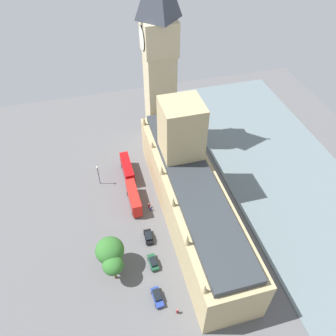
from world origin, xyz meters
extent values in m
plane|color=#565659|center=(0.00, 0.00, 0.00)|extent=(135.95, 135.95, 0.00)
cube|color=slate|center=(-34.44, 0.00, 0.12)|extent=(37.07, 122.36, 0.25)
cube|color=tan|center=(-2.00, 0.00, 6.40)|extent=(13.54, 58.14, 12.79)
cube|color=tan|center=(-2.00, -10.46, 14.38)|extent=(9.86, 9.86, 28.76)
cube|color=#2D3338|center=(-2.00, 0.00, 13.59)|extent=(10.29, 55.81, 1.60)
cone|color=tan|center=(4.37, -26.16, 14.23)|extent=(1.20, 1.20, 2.86)
cone|color=tan|center=(4.37, -15.70, 13.82)|extent=(1.20, 1.20, 2.05)
cone|color=tan|center=(4.37, -5.23, 14.13)|extent=(1.20, 1.20, 2.67)
cone|color=tan|center=(4.37, 5.23, 14.12)|extent=(1.20, 1.20, 2.65)
cone|color=tan|center=(4.37, 15.70, 14.32)|extent=(1.20, 1.20, 3.04)
cone|color=tan|center=(4.37, 26.16, 14.04)|extent=(1.20, 1.20, 2.49)
cube|color=#CCBA8E|center=(-2.44, -33.88, 15.13)|extent=(8.19, 8.19, 30.26)
cube|color=#CCBA8E|center=(-2.44, -33.88, 34.85)|extent=(9.00, 9.00, 9.18)
cylinder|color=silver|center=(2.22, -33.88, 34.85)|extent=(0.25, 6.22, 6.22)
torus|color=black|center=(2.22, -33.88, 34.85)|extent=(0.24, 6.46, 6.46)
cylinder|color=silver|center=(-2.44, -38.53, 34.85)|extent=(6.22, 0.25, 6.22)
torus|color=black|center=(-2.44, -38.53, 34.85)|extent=(6.46, 0.24, 6.46)
cube|color=#B20C0F|center=(11.37, -19.74, 2.65)|extent=(2.64, 10.53, 4.20)
cube|color=black|center=(11.37, -19.74, 2.73)|extent=(2.70, 10.13, 0.70)
cylinder|color=black|center=(12.57, -23.40, 0.55)|extent=(0.37, 1.10, 1.10)
cylinder|color=black|center=(10.27, -23.43, 0.55)|extent=(0.37, 1.10, 1.10)
cylinder|color=black|center=(12.47, -16.05, 0.55)|extent=(0.37, 1.10, 1.10)
cylinder|color=black|center=(10.17, -16.08, 0.55)|extent=(0.37, 1.10, 1.10)
cube|color=red|center=(11.61, -8.14, 2.65)|extent=(2.62, 10.53, 4.20)
cube|color=black|center=(11.61, -8.14, 2.73)|extent=(2.68, 10.13, 0.70)
cylinder|color=black|center=(10.42, -4.48, 0.55)|extent=(0.36, 1.10, 1.10)
cylinder|color=black|center=(12.72, -4.46, 0.55)|extent=(0.36, 1.10, 1.10)
cylinder|color=black|center=(10.50, -11.83, 0.55)|extent=(0.36, 1.10, 1.10)
cylinder|color=black|center=(12.80, -11.80, 0.55)|extent=(0.36, 1.10, 1.10)
cube|color=black|center=(10.27, 3.92, 0.72)|extent=(1.97, 4.33, 0.75)
cube|color=black|center=(10.27, 4.13, 1.42)|extent=(1.63, 2.44, 0.65)
cylinder|color=black|center=(11.09, 2.53, 0.34)|extent=(0.27, 0.69, 0.68)
cylinder|color=black|center=(9.38, 2.57, 0.34)|extent=(0.27, 0.69, 0.68)
cylinder|color=black|center=(11.16, 5.27, 0.34)|extent=(0.27, 0.69, 0.68)
cylinder|color=black|center=(9.45, 5.31, 0.34)|extent=(0.27, 0.69, 0.68)
cube|color=#19472D|center=(10.77, 11.12, 0.72)|extent=(2.04, 4.38, 0.75)
cube|color=black|center=(10.76, 11.34, 1.42)|extent=(1.64, 2.49, 0.65)
cylinder|color=black|center=(11.66, 9.81, 0.34)|extent=(0.29, 0.69, 0.68)
cylinder|color=black|center=(10.06, 9.71, 0.34)|extent=(0.29, 0.69, 0.68)
cylinder|color=black|center=(11.49, 12.54, 0.34)|extent=(0.29, 0.69, 0.68)
cylinder|color=black|center=(9.88, 12.44, 0.34)|extent=(0.29, 0.69, 0.68)
cube|color=navy|center=(11.81, 19.57, 0.72)|extent=(2.08, 4.75, 0.75)
cube|color=black|center=(11.82, 19.34, 1.42)|extent=(1.66, 2.69, 0.65)
cylinder|color=black|center=(10.90, 21.00, 0.34)|extent=(0.29, 0.69, 0.68)
cylinder|color=black|center=(12.52, 21.11, 0.34)|extent=(0.29, 0.69, 0.68)
cylinder|color=black|center=(11.10, 18.03, 0.34)|extent=(0.29, 0.69, 0.68)
cylinder|color=black|center=(12.71, 18.14, 0.34)|extent=(0.29, 0.69, 0.68)
cylinder|color=maroon|center=(7.88, -5.95, 0.70)|extent=(0.49, 0.49, 1.41)
sphere|color=beige|center=(7.88, -5.95, 1.54)|extent=(0.27, 0.27, 0.27)
cube|color=navy|center=(8.17, -5.96, 0.77)|extent=(0.11, 0.33, 0.25)
cylinder|color=navy|center=(7.73, -4.84, 0.65)|extent=(0.53, 0.53, 1.30)
sphere|color=tan|center=(7.73, -4.84, 1.42)|extent=(0.25, 0.25, 0.25)
cube|color=#336B60|center=(7.99, -4.77, 0.71)|extent=(0.18, 0.32, 0.23)
cylinder|color=maroon|center=(8.46, 23.58, 0.70)|extent=(0.59, 0.59, 1.39)
sphere|color=beige|center=(8.46, 23.58, 1.52)|extent=(0.27, 0.27, 0.27)
cube|color=black|center=(8.36, 23.85, 0.76)|extent=(0.34, 0.20, 0.25)
cylinder|color=brown|center=(20.02, 8.81, 1.87)|extent=(0.56, 0.56, 3.75)
ellipsoid|color=#2D6628|center=(20.02, 8.81, 6.18)|extent=(6.50, 6.50, 5.52)
cylinder|color=brown|center=(19.84, 12.27, 1.89)|extent=(0.56, 0.56, 3.78)
ellipsoid|color=#2D6628|center=(19.84, 12.27, 5.52)|extent=(4.65, 4.65, 3.95)
cylinder|color=black|center=(19.84, 8.70, 3.10)|extent=(0.18, 0.18, 6.20)
sphere|color=#F2EAC6|center=(19.84, 8.70, 6.48)|extent=(0.56, 0.56, 0.56)
cylinder|color=black|center=(19.80, -18.36, 3.16)|extent=(0.18, 0.18, 6.32)
sphere|color=#F2EAC6|center=(19.80, -18.36, 6.60)|extent=(0.56, 0.56, 0.56)
camera|label=1|loc=(17.90, 51.25, 70.98)|focal=35.55mm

